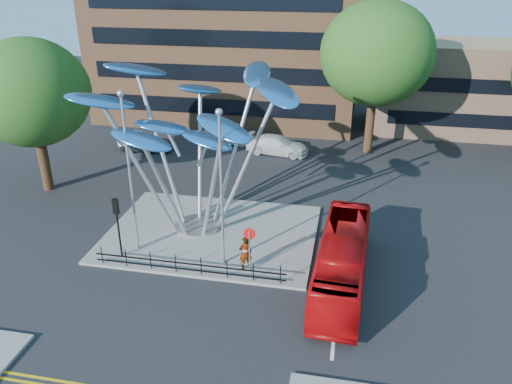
% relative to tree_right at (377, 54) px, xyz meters
% --- Properties ---
extents(ground, '(120.00, 120.00, 0.00)m').
position_rel_tree_right_xyz_m(ground, '(-8.00, -22.00, -8.04)').
color(ground, black).
rests_on(ground, ground).
extents(traffic_island, '(12.00, 9.00, 0.15)m').
position_rel_tree_right_xyz_m(traffic_island, '(-9.00, -16.00, -7.96)').
color(traffic_island, slate).
rests_on(traffic_island, ground).
extents(low_building_near, '(15.00, 8.00, 8.00)m').
position_rel_tree_right_xyz_m(low_building_near, '(8.00, 8.00, -4.04)').
color(low_building_near, tan).
rests_on(low_building_near, ground).
extents(tree_right, '(8.80, 8.80, 12.11)m').
position_rel_tree_right_xyz_m(tree_right, '(0.00, 0.00, 0.00)').
color(tree_right, black).
rests_on(tree_right, ground).
extents(tree_left, '(7.60, 7.60, 10.32)m').
position_rel_tree_right_xyz_m(tree_left, '(-22.00, -12.00, -1.24)').
color(tree_left, black).
rests_on(tree_left, ground).
extents(leaf_sculpture, '(12.72, 9.54, 9.51)m').
position_rel_tree_right_xyz_m(leaf_sculpture, '(-10.07, -15.32, -1.16)').
color(leaf_sculpture, '#9EA0A5').
rests_on(leaf_sculpture, traffic_island).
extents(street_lamp_left, '(0.36, 0.36, 8.80)m').
position_rel_tree_right_xyz_m(street_lamp_left, '(-12.50, -18.50, -2.68)').
color(street_lamp_left, '#9EA0A5').
rests_on(street_lamp_left, traffic_island).
extents(street_lamp_right, '(0.36, 0.36, 8.30)m').
position_rel_tree_right_xyz_m(street_lamp_right, '(-7.50, -19.00, -2.94)').
color(street_lamp_right, '#9EA0A5').
rests_on(street_lamp_right, traffic_island).
extents(traffic_light_island, '(0.28, 0.18, 3.42)m').
position_rel_tree_right_xyz_m(traffic_light_island, '(-13.00, -19.50, -5.42)').
color(traffic_light_island, black).
rests_on(traffic_light_island, traffic_island).
extents(no_entry_sign_island, '(0.60, 0.10, 2.45)m').
position_rel_tree_right_xyz_m(no_entry_sign_island, '(-6.00, -19.48, -6.22)').
color(no_entry_sign_island, '#9EA0A5').
rests_on(no_entry_sign_island, traffic_island).
extents(pedestrian_railing_front, '(10.00, 0.06, 1.00)m').
position_rel_tree_right_xyz_m(pedestrian_railing_front, '(-9.00, -20.30, -7.48)').
color(pedestrian_railing_front, black).
rests_on(pedestrian_railing_front, traffic_island).
extents(red_bus, '(2.69, 9.48, 2.61)m').
position_rel_tree_right_xyz_m(red_bus, '(-1.40, -19.48, -6.73)').
color(red_bus, '#AE080A').
rests_on(red_bus, ground).
extents(pedestrian, '(0.82, 0.69, 1.89)m').
position_rel_tree_right_xyz_m(pedestrian, '(-6.24, -19.37, -6.94)').
color(pedestrian, gray).
rests_on(pedestrian, traffic_island).
extents(parked_car_left, '(4.76, 2.37, 1.56)m').
position_rel_tree_right_xyz_m(parked_car_left, '(-18.35, -3.35, -7.26)').
color(parked_car_left, '#46484F').
rests_on(parked_car_left, ground).
extents(parked_car_mid, '(4.67, 1.65, 1.54)m').
position_rel_tree_right_xyz_m(parked_car_mid, '(-11.85, -0.37, -7.27)').
color(parked_car_mid, '#AEB0B6').
rests_on(parked_car_mid, ground).
extents(parked_car_right, '(5.40, 2.76, 1.50)m').
position_rel_tree_right_xyz_m(parked_car_right, '(-7.35, -1.92, -7.29)').
color(parked_car_right, silver).
rests_on(parked_car_right, ground).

